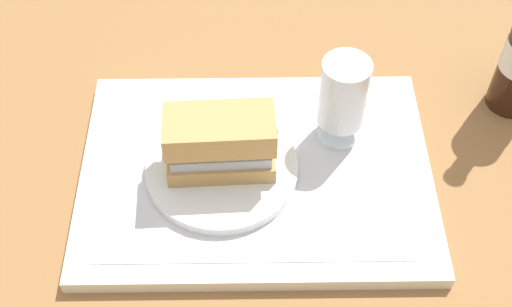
% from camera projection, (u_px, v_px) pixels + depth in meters
% --- Properties ---
extents(ground_plane, '(3.00, 3.00, 0.00)m').
position_uv_depth(ground_plane, '(256.00, 178.00, 0.87)').
color(ground_plane, olive).
extents(tray, '(0.44, 0.32, 0.02)m').
position_uv_depth(tray, '(256.00, 173.00, 0.86)').
color(tray, beige).
rests_on(tray, ground_plane).
extents(placemat, '(0.38, 0.27, 0.00)m').
position_uv_depth(placemat, '(256.00, 168.00, 0.85)').
color(placemat, silver).
rests_on(placemat, tray).
extents(plate, '(0.19, 0.19, 0.01)m').
position_uv_depth(plate, '(222.00, 168.00, 0.84)').
color(plate, white).
rests_on(plate, placemat).
extents(sandwich, '(0.14, 0.07, 0.08)m').
position_uv_depth(sandwich, '(223.00, 142.00, 0.80)').
color(sandwich, tan).
rests_on(sandwich, plate).
extents(beer_glass, '(0.06, 0.06, 0.12)m').
position_uv_depth(beer_glass, '(343.00, 97.00, 0.83)').
color(beer_glass, silver).
rests_on(beer_glass, placemat).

